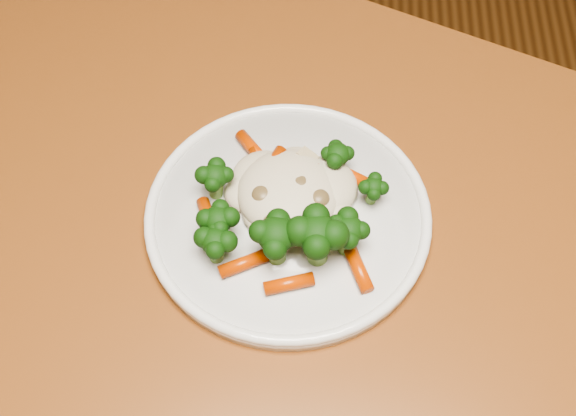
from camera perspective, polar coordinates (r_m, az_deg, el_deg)
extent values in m
cube|color=brown|center=(0.64, -1.78, -7.17)|extent=(1.35, 1.15, 0.04)
cube|color=brown|center=(1.29, -14.61, 6.32)|extent=(0.08, 0.08, 0.71)
cylinder|color=white|center=(0.65, 0.00, -0.67)|extent=(0.26, 0.26, 0.01)
ellipsoid|color=beige|center=(0.64, 0.10, 1.80)|extent=(0.11, 0.10, 0.04)
ellipsoid|color=black|center=(0.61, -5.69, -3.13)|extent=(0.04, 0.04, 0.04)
ellipsoid|color=black|center=(0.60, -0.92, -2.78)|extent=(0.05, 0.05, 0.05)
ellipsoid|color=black|center=(0.60, 2.26, -2.76)|extent=(0.06, 0.06, 0.05)
ellipsoid|color=black|center=(0.61, 4.72, -2.27)|extent=(0.04, 0.04, 0.04)
ellipsoid|color=black|center=(0.65, 6.71, 1.28)|extent=(0.03, 0.03, 0.03)
ellipsoid|color=black|center=(0.66, 3.90, 3.77)|extent=(0.04, 0.04, 0.03)
ellipsoid|color=black|center=(0.65, -5.72, 2.01)|extent=(0.04, 0.04, 0.03)
ellipsoid|color=black|center=(0.62, -5.47, -1.46)|extent=(0.04, 0.04, 0.04)
cylinder|color=#CD4204|center=(0.67, -2.34, 3.29)|extent=(0.02, 0.04, 0.01)
cylinder|color=#CD4204|center=(0.67, 0.29, 3.14)|extent=(0.03, 0.04, 0.01)
cylinder|color=#CD4204|center=(0.67, 4.71, 2.67)|extent=(0.04, 0.03, 0.01)
cylinder|color=#CD4204|center=(0.64, -6.24, -1.09)|extent=(0.03, 0.05, 0.01)
cylinder|color=#CD4204|center=(0.61, -3.57, -4.41)|extent=(0.04, 0.03, 0.01)
cylinder|color=#CD4204|center=(0.60, 0.07, -6.00)|extent=(0.04, 0.02, 0.01)
cylinder|color=#CD4204|center=(0.61, 5.55, -4.70)|extent=(0.03, 0.05, 0.01)
cylinder|color=#CD4204|center=(0.64, 2.37, 1.39)|extent=(0.02, 0.05, 0.01)
cylinder|color=#CD4204|center=(0.66, -1.36, 3.28)|extent=(0.03, 0.04, 0.01)
cylinder|color=#CD4204|center=(0.68, -2.76, 4.66)|extent=(0.04, 0.04, 0.01)
ellipsoid|color=brown|center=(0.64, 0.86, 1.71)|extent=(0.03, 0.03, 0.02)
ellipsoid|color=brown|center=(0.63, 2.39, 0.74)|extent=(0.02, 0.02, 0.01)
ellipsoid|color=brown|center=(0.63, -1.97, 1.01)|extent=(0.02, 0.02, 0.02)
ellipsoid|color=brown|center=(0.62, -0.87, -1.46)|extent=(0.03, 0.03, 0.02)
ellipsoid|color=brown|center=(0.64, 0.94, 1.82)|extent=(0.03, 0.03, 0.02)
cube|color=tan|center=(0.66, -0.10, 3.42)|extent=(0.02, 0.02, 0.01)
cube|color=tan|center=(0.66, 1.50, 3.97)|extent=(0.02, 0.02, 0.01)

